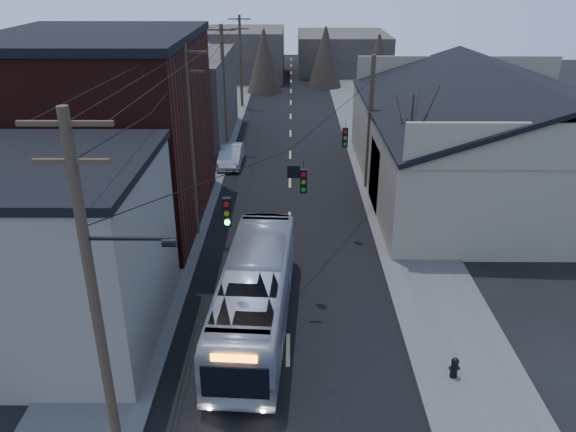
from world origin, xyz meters
name	(u,v)px	position (x,y,z in m)	size (l,w,h in m)	color
road_surface	(290,163)	(0.00, 30.00, 0.01)	(9.00, 110.00, 0.02)	black
sidewalk_left	(202,162)	(-6.50, 30.00, 0.06)	(4.00, 110.00, 0.12)	#474744
sidewalk_right	(378,163)	(6.50, 30.00, 0.06)	(4.00, 110.00, 0.12)	#474744
building_clapboard	(46,255)	(-9.00, 9.00, 3.50)	(8.00, 8.00, 7.00)	slate
building_brick	(105,135)	(-10.00, 20.00, 5.00)	(10.00, 12.00, 10.00)	black
building_left_far	(173,98)	(-9.50, 36.00, 3.50)	(9.00, 14.00, 7.00)	#35302B
warehouse	(494,149)	(13.00, 25.00, 2.70)	(16.16, 20.60, 7.73)	#7C6F5A
building_far_left	(244,53)	(-6.00, 65.00, 3.00)	(10.00, 12.00, 6.00)	#35302B
building_far_right	(342,52)	(7.00, 70.00, 2.50)	(12.00, 14.00, 5.00)	#35302B
bare_tree	(408,160)	(6.50, 20.00, 3.60)	(0.40, 0.40, 7.20)	black
utility_lines	(239,117)	(-3.11, 24.14, 4.95)	(11.24, 45.28, 10.50)	#382B1E
bus	(255,294)	(-1.31, 9.62, 1.48)	(2.49, 10.63, 2.96)	#A8AAB4
parked_car	(231,155)	(-4.30, 29.60, 0.73)	(1.55, 4.46, 1.47)	#989B9F
fire_hydrant	(454,367)	(5.83, 6.40, 0.54)	(0.37, 0.27, 0.79)	black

